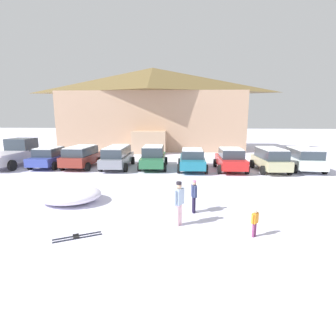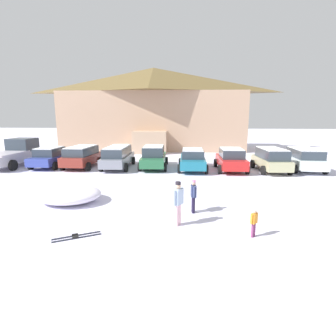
{
  "view_description": "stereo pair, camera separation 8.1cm",
  "coord_description": "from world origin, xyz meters",
  "views": [
    {
      "loc": [
        -0.01,
        -5.69,
        4.01
      ],
      "look_at": [
        -1.1,
        8.74,
        1.12
      ],
      "focal_mm": 28.0,
      "sensor_mm": 36.0,
      "label": 1
    },
    {
      "loc": [
        0.08,
        -5.68,
        4.01
      ],
      "look_at": [
        -1.1,
        8.74,
        1.12
      ],
      "focal_mm": 28.0,
      "sensor_mm": 36.0,
      "label": 2
    }
  ],
  "objects": [
    {
      "name": "skier_child_in_orange_jacket",
      "position": [
        2.27,
        2.74,
        0.56
      ],
      "size": [
        0.27,
        0.29,
        0.99
      ],
      "color": "#7C3662",
      "rests_on": "ground"
    },
    {
      "name": "parked_maroon_van",
      "position": [
        -8.35,
        14.09,
        0.9
      ],
      "size": [
        2.34,
        4.11,
        1.68
      ],
      "color": "maroon",
      "rests_on": "ground"
    },
    {
      "name": "parked_red_sedan",
      "position": [
        3.18,
        13.83,
        0.84
      ],
      "size": [
        2.21,
        4.19,
        1.68
      ],
      "color": "red",
      "rests_on": "ground"
    },
    {
      "name": "ski_lodge",
      "position": [
        -4.32,
        26.69,
        4.88
      ],
      "size": [
        22.03,
        9.6,
        9.6
      ],
      "color": "tan",
      "rests_on": "ground"
    },
    {
      "name": "ground",
      "position": [
        0.0,
        0.0,
        0.0
      ],
      "size": [
        160.0,
        160.0,
        0.0
      ],
      "primitive_type": "plane",
      "color": "silver"
    },
    {
      "name": "parked_blue_hatchback",
      "position": [
        -10.94,
        14.15,
        0.8
      ],
      "size": [
        2.18,
        4.26,
        1.58
      ],
      "color": "#324197",
      "rests_on": "ground"
    },
    {
      "name": "parked_green_coupe",
      "position": [
        -2.67,
        14.32,
        0.87
      ],
      "size": [
        2.28,
        4.55,
        1.75
      ],
      "color": "#25633D",
      "rests_on": "ground"
    },
    {
      "name": "pair_of_skis",
      "position": [
        -3.67,
        2.22,
        0.02
      ],
      "size": [
        1.53,
        1.0,
        0.08
      ],
      "color": "black",
      "rests_on": "ground"
    },
    {
      "name": "parked_grey_wagon",
      "position": [
        -5.48,
        14.14,
        0.91
      ],
      "size": [
        2.2,
        4.85,
        1.69
      ],
      "color": "gray",
      "rests_on": "ground"
    },
    {
      "name": "parked_beige_suv",
      "position": [
        6.04,
        13.72,
        0.92
      ],
      "size": [
        2.26,
        4.12,
        1.71
      ],
      "color": "#B2B083",
      "rests_on": "ground"
    },
    {
      "name": "skier_teen_in_navy_coat",
      "position": [
        0.28,
        4.85,
        0.79
      ],
      "size": [
        0.24,
        0.52,
        1.41
      ],
      "color": "black",
      "rests_on": "ground"
    },
    {
      "name": "plowed_snow_pile",
      "position": [
        -5.56,
        5.75,
        0.38
      ],
      "size": [
        3.04,
        2.43,
        0.75
      ],
      "primitive_type": "ellipsoid",
      "color": "white",
      "rests_on": "ground"
    },
    {
      "name": "skier_adult_in_blue_parka",
      "position": [
        -0.31,
        3.49,
        0.94
      ],
      "size": [
        0.41,
        0.55,
        1.67
      ],
      "color": "beige",
      "rests_on": "ground"
    },
    {
      "name": "parked_teal_hatchback",
      "position": [
        0.33,
        13.87,
        0.81
      ],
      "size": [
        2.2,
        4.47,
        1.59
      ],
      "color": "#1B6D87",
      "rests_on": "ground"
    },
    {
      "name": "parked_white_suv",
      "position": [
        8.61,
        14.35,
        0.9
      ],
      "size": [
        2.35,
        4.34,
        1.66
      ],
      "color": "white",
      "rests_on": "ground"
    },
    {
      "name": "pickup_truck",
      "position": [
        -14.05,
        14.46,
        1.0
      ],
      "size": [
        2.59,
        5.85,
        2.15
      ],
      "color": "#B3AEB5",
      "rests_on": "ground"
    }
  ]
}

